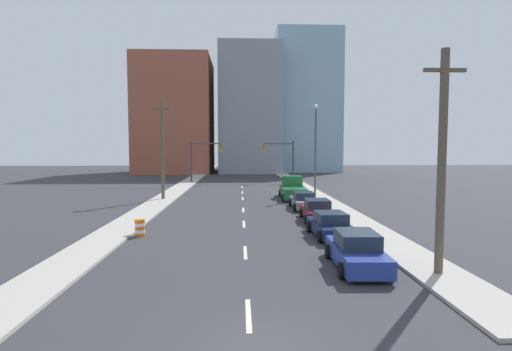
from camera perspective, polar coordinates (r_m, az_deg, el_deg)
The scene contains 24 objects.
ground_plane at distance 10.77m, azimuth -0.85°, elevation -23.48°, with size 200.00×200.00×0.00m, color #333338.
sidewalk_left at distance 59.99m, azimuth -9.22°, elevation -0.69°, with size 2.33×99.59×0.13m.
sidewalk_right at distance 60.05m, azimuth 5.12°, elevation -0.65°, with size 2.33×99.59×0.13m.
lane_stripe_at_2m at distance 12.58m, azimuth -1.09°, elevation -19.25°, with size 0.16×2.40×0.01m, color beige.
lane_stripe_at_9m at distance 19.27m, azimuth -1.54°, elevation -10.92°, with size 0.16×2.40×0.01m, color beige.
lane_stripe_at_16m at distance 26.11m, azimuth -1.74°, elevation -6.93°, with size 0.16×2.40×0.01m, color beige.
lane_stripe_at_22m at distance 31.81m, azimuth -1.84°, elevation -4.95°, with size 0.16×2.40×0.01m, color beige.
lane_stripe_at_29m at distance 38.81m, azimuth -1.92°, elevation -3.31°, with size 0.16×2.40×0.01m, color beige.
lane_stripe_at_34m at distance 44.09m, azimuth -1.96°, elevation -2.43°, with size 0.16×2.40×0.01m, color beige.
lane_stripe_at_40m at distance 50.00m, azimuth -2.00°, elevation -1.66°, with size 0.16×2.40×0.01m, color beige.
building_brick_left at distance 80.41m, azimuth -11.40°, elevation 8.27°, with size 14.00×16.00×22.00m.
building_office_center at distance 83.53m, azimuth -0.93°, elevation 9.07°, with size 12.00×20.00×24.55m.
building_glass_right at distance 88.73m, azimuth 6.70°, elevation 9.96°, with size 13.00×20.00×28.31m.
traffic_signal_left at distance 56.03m, azimuth -7.94°, elevation 2.84°, with size 4.39×0.35×5.88m.
traffic_signal_right at distance 56.10m, azimuth 4.02°, elevation 2.87°, with size 4.39×0.35×5.88m.
utility_pole_right_near at distance 16.68m, azimuth 25.02°, elevation 1.84°, with size 1.60×0.32×8.65m.
utility_pole_left_mid at distance 38.46m, azimuth -13.23°, elevation 3.67°, with size 1.60×0.32×9.34m.
traffic_barrel at distance 23.42m, azimuth -16.26°, elevation -7.20°, with size 0.56×0.56×0.95m.
street_lamp at distance 40.93m, azimuth 8.50°, elevation 4.49°, with size 0.44×0.44×9.29m.
sedan_blue at distance 17.27m, azimuth 14.20°, elevation -10.48°, with size 2.20×4.54×1.51m.
sedan_navy at distance 22.76m, azimuth 10.61°, elevation -7.04°, with size 2.24×4.29×1.38m.
sedan_maroon at distance 27.56m, azimuth 8.76°, elevation -5.02°, with size 2.16×4.38×1.45m.
sedan_gray at distance 32.73m, azimuth 6.85°, elevation -3.63°, with size 2.05×4.58×1.36m.
pickup_truck_green at distance 39.14m, azimuth 5.26°, elevation -2.00°, with size 2.60×6.24×2.14m.
Camera 1 is at (-0.23, -9.55, 4.98)m, focal length 28.00 mm.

